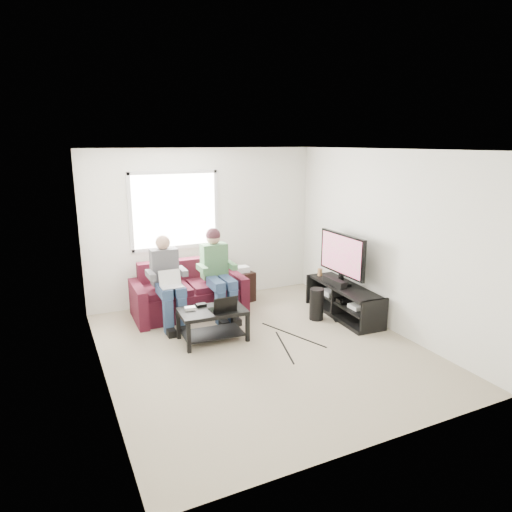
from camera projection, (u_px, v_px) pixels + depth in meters
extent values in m
plane|color=tan|center=(261.00, 348.00, 6.11)|extent=(4.50, 4.50, 0.00)
plane|color=white|center=(262.00, 150.00, 5.48)|extent=(4.50, 4.50, 0.00)
plane|color=silver|center=(204.00, 226.00, 7.77)|extent=(4.50, 0.00, 4.50)
plane|color=silver|center=(379.00, 313.00, 3.82)|extent=(4.50, 0.00, 4.50)
plane|color=silver|center=(97.00, 273.00, 4.97)|extent=(0.00, 4.50, 4.50)
plane|color=silver|center=(385.00, 240.00, 6.62)|extent=(0.00, 4.50, 4.50)
cube|color=white|center=(175.00, 210.00, 7.48)|extent=(1.40, 0.01, 1.20)
cube|color=silver|center=(175.00, 210.00, 7.47)|extent=(1.48, 0.04, 1.28)
cube|color=#40101F|center=(189.00, 302.00, 7.31)|extent=(1.47, 0.80, 0.41)
cube|color=#40101F|center=(182.00, 271.00, 7.50)|extent=(1.46, 0.22, 0.42)
cube|color=#40101F|center=(139.00, 304.00, 6.95)|extent=(0.16, 0.88, 0.58)
cube|color=#40101F|center=(235.00, 290.00, 7.62)|extent=(0.16, 0.88, 0.58)
cube|color=#40101F|center=(167.00, 290.00, 7.08)|extent=(0.69, 0.67, 0.10)
cube|color=#40101F|center=(211.00, 284.00, 7.38)|extent=(0.69, 0.67, 0.10)
cube|color=navy|center=(164.00, 291.00, 6.64)|extent=(0.16, 0.45, 0.14)
cube|color=navy|center=(177.00, 289.00, 6.72)|extent=(0.16, 0.45, 0.14)
cube|color=navy|center=(168.00, 316.00, 6.55)|extent=(0.13, 0.13, 0.51)
cube|color=navy|center=(182.00, 314.00, 6.64)|extent=(0.13, 0.13, 0.51)
cube|color=#555459|center=(164.00, 267.00, 6.90)|extent=(0.40, 0.22, 0.55)
sphere|color=tan|center=(163.00, 242.00, 6.82)|extent=(0.22, 0.22, 0.22)
cube|color=navy|center=(216.00, 284.00, 6.97)|extent=(0.16, 0.45, 0.14)
cube|color=navy|center=(228.00, 282.00, 7.05)|extent=(0.16, 0.45, 0.14)
cube|color=navy|center=(220.00, 308.00, 6.89)|extent=(0.13, 0.13, 0.51)
cube|color=navy|center=(233.00, 306.00, 6.97)|extent=(0.13, 0.13, 0.51)
cube|color=#505353|center=(214.00, 261.00, 7.23)|extent=(0.40, 0.22, 0.55)
sphere|color=tan|center=(213.00, 238.00, 7.16)|extent=(0.22, 0.22, 0.22)
sphere|color=#351A20|center=(213.00, 235.00, 7.15)|extent=(0.23, 0.23, 0.23)
cube|color=black|center=(212.00, 311.00, 6.28)|extent=(0.93, 0.60, 0.05)
cube|color=black|center=(213.00, 333.00, 6.36)|extent=(0.85, 0.51, 0.02)
cube|color=black|center=(189.00, 339.00, 5.94)|extent=(0.05, 0.05, 0.40)
cube|color=black|center=(248.00, 328.00, 6.29)|extent=(0.05, 0.05, 0.40)
cube|color=black|center=(178.00, 325.00, 6.37)|extent=(0.05, 0.05, 0.40)
cube|color=black|center=(234.00, 316.00, 6.72)|extent=(0.05, 0.05, 0.40)
cube|color=silver|center=(190.00, 308.00, 6.26)|extent=(0.15, 0.11, 0.04)
cube|color=black|center=(201.00, 305.00, 6.38)|extent=(0.14, 0.09, 0.04)
cube|color=gray|center=(228.00, 302.00, 6.52)|extent=(0.14, 0.09, 0.04)
cube|color=black|center=(344.00, 287.00, 7.15)|extent=(0.54, 1.54, 0.04)
cube|color=black|center=(344.00, 301.00, 7.20)|extent=(0.50, 1.47, 0.03)
cube|color=black|center=(343.00, 314.00, 7.26)|extent=(0.54, 1.54, 0.06)
cube|color=black|center=(374.00, 316.00, 6.56)|extent=(0.46, 0.07, 0.50)
cube|color=black|center=(318.00, 288.00, 7.85)|extent=(0.46, 0.07, 0.50)
cube|color=black|center=(341.00, 283.00, 7.23)|extent=(0.12, 0.40, 0.04)
cube|color=black|center=(341.00, 278.00, 7.21)|extent=(0.06, 0.06, 0.12)
cube|color=black|center=(342.00, 254.00, 7.11)|extent=(0.05, 1.10, 0.65)
cube|color=#D93369|center=(341.00, 254.00, 7.10)|extent=(0.01, 1.01, 0.58)
cube|color=black|center=(335.00, 282.00, 7.17)|extent=(0.12, 0.50, 0.10)
cylinder|color=#9F7144|center=(320.00, 272.00, 7.66)|extent=(0.08, 0.08, 0.12)
cube|color=silver|center=(360.00, 306.00, 6.84)|extent=(0.30, 0.22, 0.06)
cube|color=gray|center=(333.00, 292.00, 7.45)|extent=(0.34, 0.26, 0.08)
cube|color=black|center=(346.00, 299.00, 7.15)|extent=(0.38, 0.30, 0.07)
cylinder|color=black|center=(317.00, 304.00, 7.07)|extent=(0.22, 0.22, 0.50)
cube|color=black|center=(335.00, 317.00, 7.20)|extent=(0.25, 0.44, 0.02)
cube|color=black|center=(242.00, 286.00, 7.90)|extent=(0.35, 0.35, 0.52)
cube|color=silver|center=(242.00, 269.00, 7.82)|extent=(0.22, 0.18, 0.10)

